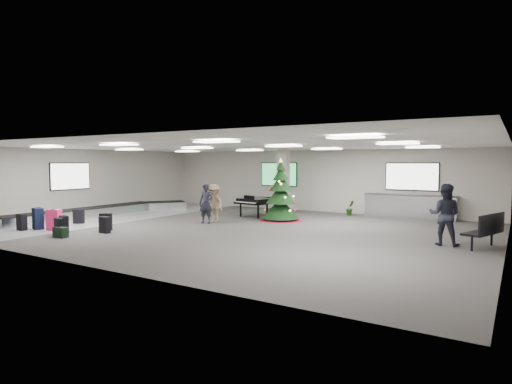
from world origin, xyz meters
The scene contains 21 objects.
ground centered at (0.00, 0.00, 0.00)m, with size 18.00×18.00×0.00m, color #393634.
room_envelope centered at (-0.38, 0.67, 2.33)m, with size 18.02×14.02×3.21m.
baggage_carousel centered at (-7.84, -0.08, 0.21)m, with size 2.28×9.71×0.43m.
service_counter centered at (5.00, 6.65, 0.55)m, with size 4.05×0.65×1.08m.
suitcase_0 centered at (-4.71, -4.26, 0.32)m, with size 0.46×0.34×0.66m.
suitcase_1 centered at (-4.37, -4.69, 0.31)m, with size 0.45×0.33×0.64m.
pink_suitcase centered at (-5.62, -4.05, 0.39)m, with size 0.57×0.44×0.81m.
suitcase_3 centered at (-3.95, -3.03, 0.33)m, with size 0.49×0.45×0.67m.
navy_suitcase centered at (-6.38, -4.22, 0.41)m, with size 0.60×0.46×0.84m.
suitcase_5 centered at (-6.65, -4.70, 0.31)m, with size 0.43×0.26×0.64m.
green_duffel centered at (-4.03, -4.85, 0.18)m, with size 0.53×0.27×0.37m.
suitcase_7 centered at (-3.50, -3.45, 0.30)m, with size 0.42×0.23×0.62m.
suitcase_8 centered at (-6.37, -2.46, 0.30)m, with size 0.47×0.40×0.62m.
christmas_tree centered at (0.34, 2.85, 0.94)m, with size 1.93×1.93×2.75m.
grand_piano centered at (-1.24, 3.49, 0.74)m, with size 1.67×2.02×1.03m.
bench centered at (8.48, 0.67, 0.59)m, with size 1.09×1.76×1.06m.
traveler_a centered at (-1.89, 0.41, 0.84)m, with size 0.61×0.40×1.67m, color black.
traveler_b centered at (-1.81, 0.85, 0.81)m, with size 1.05×0.61×1.63m, color #876E53.
traveler_bench centered at (7.33, 0.54, 0.95)m, with size 0.93×0.72×1.91m, color black.
potted_plant_left centered at (2.35, 6.17, 0.37)m, with size 0.41×0.33×0.75m, color #184516.
potted_plant_right centered at (6.55, 6.39, 0.42)m, with size 0.47×0.47×0.85m, color #184516.
Camera 1 is at (9.27, -13.64, 2.57)m, focal length 30.00 mm.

